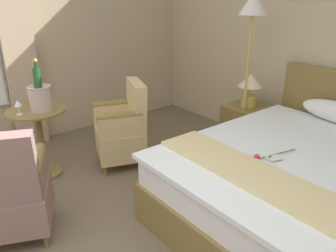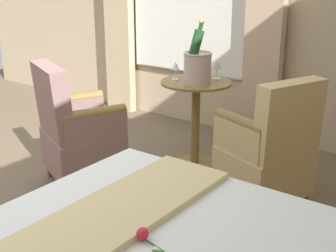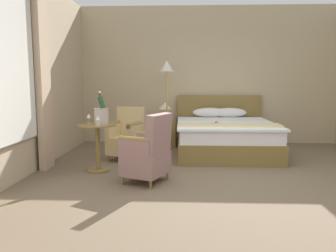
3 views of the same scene
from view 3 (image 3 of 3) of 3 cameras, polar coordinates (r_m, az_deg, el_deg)
name	(u,v)px [view 3 (image 3 of 3)]	position (r m, az deg, el deg)	size (l,w,h in m)	color
ground_plane	(227,188)	(4.40, 10.25, -10.53)	(8.07, 8.07, 0.00)	brown
wall_headboard_side	(208,76)	(7.51, 7.03, 8.71)	(5.81, 0.12, 3.04)	#C2AF8A
wall_window_side	(2,70)	(4.74, -26.90, 8.71)	(0.27, 6.69, 3.04)	#C0AB8B
bed	(224,136)	(6.46, 9.75, -1.68)	(1.86, 2.18, 1.08)	olive
nightstand	(165,133)	(7.11, -0.49, -1.22)	(0.49, 0.46, 0.55)	olive
bedside_lamp	(165,109)	(7.05, -0.49, 2.98)	(0.28, 0.28, 0.39)	gold
floor_lamp_brass	(167,77)	(6.89, -0.19, 8.59)	(0.29, 0.29, 1.82)	tan
side_table_round	(98,143)	(5.11, -12.15, -2.83)	(0.58, 0.58, 0.73)	olive
champagne_bucket	(101,114)	(5.08, -11.52, 2.05)	(0.23, 0.23, 0.50)	#BEA9A2
wine_glass_near_bucket	(89,116)	(5.19, -13.63, 1.68)	(0.07, 0.07, 0.16)	white
wine_glass_near_edge	(98,119)	(4.89, -12.12, 1.27)	(0.07, 0.07, 0.15)	white
armchair_by_window	(126,137)	(5.83, -7.28, -1.87)	(0.67, 0.66, 0.93)	olive
armchair_facing_bed	(148,153)	(4.47, -3.45, -4.73)	(0.72, 0.72, 0.95)	olive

